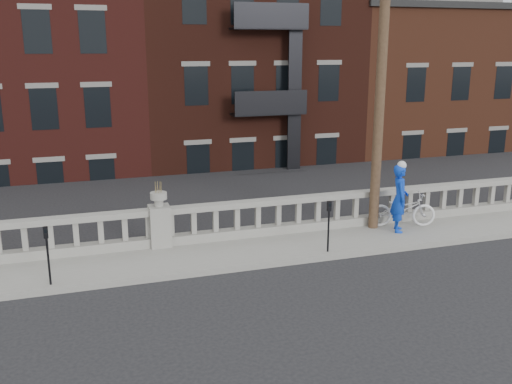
% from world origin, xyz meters
% --- Properties ---
extents(ground, '(120.00, 120.00, 0.00)m').
position_xyz_m(ground, '(0.00, 0.00, 0.00)').
color(ground, black).
rests_on(ground, ground).
extents(sidewalk, '(32.00, 2.20, 0.15)m').
position_xyz_m(sidewalk, '(0.00, 3.00, 0.07)').
color(sidewalk, gray).
rests_on(sidewalk, ground).
extents(balustrade, '(28.00, 0.34, 1.03)m').
position_xyz_m(balustrade, '(0.00, 3.95, 0.64)').
color(balustrade, gray).
rests_on(balustrade, sidewalk).
extents(planter_pedestal, '(0.55, 0.55, 1.76)m').
position_xyz_m(planter_pedestal, '(0.00, 3.95, 0.83)').
color(planter_pedestal, gray).
rests_on(planter_pedestal, sidewalk).
extents(lower_level, '(80.00, 44.00, 20.80)m').
position_xyz_m(lower_level, '(0.56, 23.04, 2.63)').
color(lower_level, '#605E59').
rests_on(lower_level, ground).
extents(utility_pole, '(1.60, 0.28, 10.00)m').
position_xyz_m(utility_pole, '(6.20, 3.60, 5.24)').
color(utility_pole, '#422D1E').
rests_on(utility_pole, sidewalk).
extents(parking_meter_d, '(0.10, 0.09, 1.36)m').
position_xyz_m(parking_meter_d, '(-2.75, 2.15, 1.00)').
color(parking_meter_d, black).
rests_on(parking_meter_d, sidewalk).
extents(parking_meter_e, '(0.10, 0.09, 1.36)m').
position_xyz_m(parking_meter_e, '(4.07, 2.15, 1.00)').
color(parking_meter_e, black).
rests_on(parking_meter_e, sidewalk).
extents(bicycle, '(2.08, 1.24, 1.03)m').
position_xyz_m(bicycle, '(7.06, 3.45, 0.67)').
color(bicycle, white).
rests_on(bicycle, sidewalk).
extents(cyclist, '(0.71, 0.84, 1.95)m').
position_xyz_m(cyclist, '(6.71, 3.08, 1.13)').
color(cyclist, '#0C38C1').
rests_on(cyclist, sidewalk).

